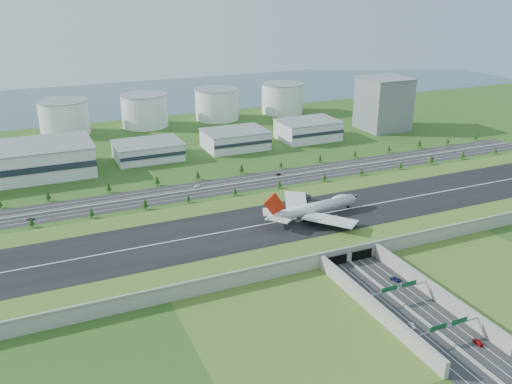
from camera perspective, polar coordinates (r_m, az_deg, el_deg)
name	(u,v)px	position (r m, az deg, el deg)	size (l,w,h in m)	color
ground	(307,228)	(355.87, 5.36, -3.79)	(1200.00, 1200.00, 0.00)	#2D4716
airfield_deck	(307,222)	(354.09, 5.39, -3.19)	(520.00, 100.00, 9.20)	gray
underpass_road	(404,299)	(282.26, 15.30, -10.86)	(38.80, 120.40, 8.00)	#28282B
sign_gantry_near	(399,289)	(283.31, 14.82, -9.84)	(38.70, 0.70, 9.80)	gray
sign_gantry_far	(448,327)	(261.69, 19.60, -13.25)	(38.70, 0.70, 9.80)	gray
north_expressway	(250,182)	(434.76, -0.66, 1.04)	(560.00, 36.00, 0.12)	#28282B
tree_row	(262,175)	(437.83, 0.66, 1.82)	(501.11, 48.67, 8.47)	#3D2819
hangar_west	(16,162)	(485.68, -23.94, 2.90)	(120.00, 60.00, 25.00)	silver
hangar_mid_a	(148,151)	(501.74, -11.31, 4.29)	(58.00, 42.00, 15.00)	silver
hangar_mid_b	(235,139)	(524.97, -2.22, 5.55)	(58.00, 42.00, 17.00)	silver
hangar_mid_c	(308,130)	(557.88, 5.49, 6.52)	(58.00, 42.00, 19.00)	silver
office_tower	(383,104)	(608.70, 13.27, 9.03)	(46.00, 46.00, 55.00)	gray
fuel_tank_a	(64,118)	(606.69, -19.54, 7.37)	(50.00, 50.00, 35.00)	white
fuel_tank_b	(145,111)	(618.07, -11.64, 8.38)	(50.00, 50.00, 35.00)	white
fuel_tank_c	(217,104)	(640.62, -4.13, 9.20)	(50.00, 50.00, 35.00)	white
fuel_tank_d	(282,98)	(673.22, 2.79, 9.81)	(50.00, 50.00, 35.00)	white
bay_water	(143,96)	(791.61, -11.81, 9.82)	(1200.00, 260.00, 0.06)	#365968
boeing_747	(314,208)	(349.87, 6.15, -1.66)	(75.38, 70.84, 23.36)	silver
car_0	(372,294)	(287.98, 12.07, -10.45)	(1.75, 4.35, 1.48)	#B9BABF
car_1	(412,325)	(269.02, 16.11, -13.34)	(1.59, 4.56, 1.50)	white
car_2	(395,279)	(303.90, 14.47, -8.85)	(2.82, 6.12, 1.70)	#0E1E46
car_3	(478,342)	(267.52, 22.33, -14.40)	(2.33, 5.72, 1.66)	#9B0E11
car_4	(31,219)	(395.61, -22.64, -2.63)	(2.02, 5.01, 1.71)	#555458
car_5	(278,174)	(450.55, 2.35, 1.86)	(1.51, 4.32, 1.42)	black
car_6	(431,158)	(518.56, 17.94, 3.44)	(2.49, 5.39, 1.50)	silver
car_7	(197,186)	(426.46, -6.24, 0.62)	(2.04, 5.03, 1.46)	white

